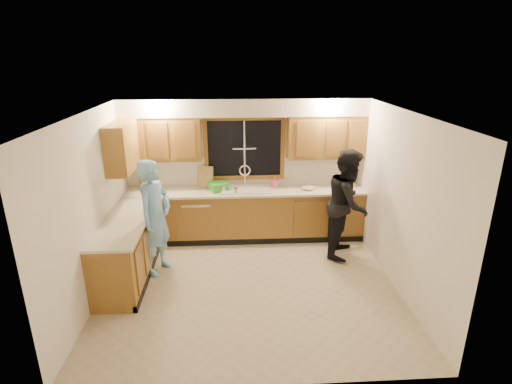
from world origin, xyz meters
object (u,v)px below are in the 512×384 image
(dishwasher, at_px, (198,218))
(man, at_px, (155,218))
(woman, at_px, (348,203))
(stove, at_px, (117,269))
(sink, at_px, (245,193))
(knife_block, at_px, (143,183))
(bowl, at_px, (308,189))
(dish_crate, at_px, (219,186))
(soap_bottle, at_px, (275,182))

(dishwasher, bearing_deg, man, -115.89)
(woman, bearing_deg, stove, 132.76)
(sink, bearing_deg, dishwasher, -179.01)
(knife_block, bearing_deg, bowl, -7.87)
(woman, relative_size, dish_crate, 5.95)
(sink, xyz_separation_m, woman, (1.64, -0.72, 0.03))
(dishwasher, bearing_deg, bowl, -1.66)
(knife_block, bearing_deg, soap_bottle, -4.21)
(woman, xyz_separation_m, bowl, (-0.53, 0.65, 0.05))
(sink, relative_size, dishwasher, 1.05)
(woman, xyz_separation_m, knife_block, (-3.45, 0.87, 0.13))
(woman, distance_m, dish_crate, 2.24)
(knife_block, bearing_deg, dishwasher, -13.44)
(bowl, bearing_deg, soap_bottle, 161.48)
(sink, xyz_separation_m, dishwasher, (-0.85, -0.01, -0.45))
(knife_block, distance_m, bowl, 2.92)
(dishwasher, relative_size, soap_bottle, 4.13)
(knife_block, xyz_separation_m, dish_crate, (1.33, -0.15, -0.04))
(stove, xyz_separation_m, soap_bottle, (2.33, 1.95, 0.57))
(man, xyz_separation_m, dish_crate, (0.91, 1.11, 0.10))
(dishwasher, xyz_separation_m, bowl, (1.96, -0.06, 0.54))
(dishwasher, xyz_separation_m, knife_block, (-0.95, 0.17, 0.62))
(stove, bearing_deg, dishwasher, 62.31)
(stove, height_order, knife_block, knife_block)
(man, distance_m, dish_crate, 1.45)
(bowl, bearing_deg, woman, -50.59)
(man, bearing_deg, knife_block, 42.98)
(stove, relative_size, dish_crate, 2.98)
(sink, xyz_separation_m, dish_crate, (-0.47, 0.00, 0.13))
(knife_block, xyz_separation_m, soap_bottle, (2.33, -0.03, -0.01))
(man, bearing_deg, stove, 174.27)
(soap_bottle, distance_m, bowl, 0.62)
(knife_block, relative_size, dish_crate, 0.71)
(sink, distance_m, bowl, 1.12)
(man, bearing_deg, bowl, -42.72)
(man, relative_size, knife_block, 8.31)
(man, xyz_separation_m, knife_block, (-0.42, 1.27, 0.14))
(stove, xyz_separation_m, man, (0.42, 0.71, 0.44))
(sink, height_order, soap_bottle, sink)
(woman, xyz_separation_m, soap_bottle, (-1.11, 0.84, 0.12))
(woman, bearing_deg, bowl, 64.38)
(dishwasher, bearing_deg, knife_block, 170.02)
(sink, height_order, man, man)
(sink, xyz_separation_m, bowl, (1.11, -0.07, 0.08))
(dish_crate, bearing_deg, man, -129.33)
(stove, distance_m, woman, 3.64)
(stove, relative_size, knife_block, 4.21)
(soap_bottle, bearing_deg, dishwasher, -174.32)
(sink, distance_m, woman, 1.80)
(dishwasher, relative_size, knife_block, 3.83)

